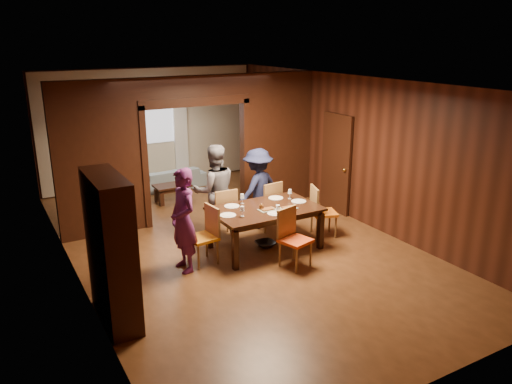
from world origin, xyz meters
TOP-DOWN VIEW (x-y plane):
  - floor at (0.00, 0.00)m, footprint 9.00×9.00m
  - ceiling at (0.00, 0.00)m, footprint 5.50×9.00m
  - room_walls at (0.00, 1.89)m, footprint 5.52×9.01m
  - person_purple at (-1.17, -0.57)m, footprint 0.44×0.64m
  - person_grey at (-0.12, 0.52)m, footprint 0.96×0.80m
  - person_navy at (0.80, 0.50)m, footprint 1.16×0.91m
  - sofa at (0.21, 3.85)m, footprint 1.73×0.76m
  - serving_bowl at (0.43, -0.43)m, footprint 0.36×0.36m
  - dining_table at (0.38, -0.48)m, footprint 1.86×1.15m
  - coffee_table at (-0.12, 2.81)m, footprint 0.80×0.50m
  - chair_left at (-0.83, -0.50)m, footprint 0.48×0.48m
  - chair_right at (1.65, -0.51)m, footprint 0.56×0.56m
  - chair_far_l at (-0.05, 0.36)m, footprint 0.46×0.46m
  - chair_far_r at (0.90, 0.33)m, footprint 0.50×0.50m
  - chair_near at (0.44, -1.35)m, footprint 0.54×0.54m
  - hutch at (-2.53, -1.50)m, footprint 0.40×1.20m
  - door_right at (2.70, 0.50)m, footprint 0.06×0.90m
  - window_far at (0.00, 4.44)m, footprint 1.20×0.03m
  - curtain_left at (-0.75, 4.40)m, footprint 0.35×0.06m
  - curtain_right at (0.75, 4.40)m, footprint 0.35×0.06m
  - plate_left at (-0.36, -0.51)m, footprint 0.27×0.27m
  - plate_far_l at (-0.09, -0.13)m, footprint 0.27×0.27m
  - plate_far_r at (0.82, -0.12)m, footprint 0.27×0.27m
  - plate_right at (1.08, -0.49)m, footprint 0.27×0.27m
  - plate_near at (0.37, -0.82)m, footprint 0.27×0.27m
  - platter_a at (0.35, -0.61)m, footprint 0.30×0.20m
  - platter_b at (0.71, -0.72)m, footprint 0.30×0.20m
  - wineglass_left at (-0.17, -0.67)m, footprint 0.08×0.08m
  - wineglass_far at (0.14, -0.08)m, footprint 0.08×0.08m
  - wineglass_right at (1.03, -0.27)m, footprint 0.08×0.08m
  - tumbler at (0.44, -0.81)m, footprint 0.07×0.07m
  - condiment_jar at (0.27, -0.54)m, footprint 0.08×0.08m

SIDE VIEW (x-z plane):
  - floor at x=0.00m, z-range 0.00..0.00m
  - coffee_table at x=-0.12m, z-range 0.00..0.40m
  - sofa at x=0.21m, z-range 0.00..0.50m
  - dining_table at x=0.38m, z-range 0.00..0.76m
  - chair_left at x=-0.83m, z-range 0.00..0.97m
  - chair_right at x=1.65m, z-range 0.00..0.97m
  - chair_far_l at x=-0.05m, z-range 0.00..0.97m
  - chair_far_r at x=0.90m, z-range 0.00..0.97m
  - chair_near at x=0.44m, z-range 0.00..0.97m
  - plate_left at x=-0.36m, z-range 0.76..0.77m
  - plate_far_l at x=-0.09m, z-range 0.76..0.77m
  - plate_far_r at x=0.82m, z-range 0.76..0.77m
  - plate_right at x=1.08m, z-range 0.76..0.77m
  - plate_near at x=0.37m, z-range 0.76..0.77m
  - platter_a at x=0.35m, z-range 0.76..0.80m
  - platter_b at x=0.71m, z-range 0.76..0.80m
  - person_navy at x=0.80m, z-range 0.00..1.58m
  - serving_bowl at x=0.43m, z-range 0.76..0.85m
  - condiment_jar at x=0.27m, z-range 0.76..0.87m
  - tumbler at x=0.44m, z-range 0.76..0.90m
  - person_purple at x=-1.17m, z-range 0.00..1.69m
  - wineglass_left at x=-0.17m, z-range 0.76..0.94m
  - wineglass_far at x=0.14m, z-range 0.76..0.94m
  - wineglass_right at x=1.03m, z-range 0.76..0.94m
  - person_grey at x=-0.12m, z-range 0.00..1.75m
  - hutch at x=-2.53m, z-range 0.00..2.00m
  - door_right at x=2.70m, z-range 0.00..2.10m
  - curtain_left at x=-0.75m, z-range 0.05..2.45m
  - curtain_right at x=0.75m, z-range 0.05..2.45m
  - room_walls at x=0.00m, z-range 0.06..2.96m
  - window_far at x=0.00m, z-range 1.05..2.35m
  - ceiling at x=0.00m, z-range 2.89..2.91m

